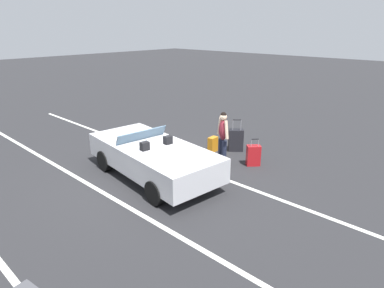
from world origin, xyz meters
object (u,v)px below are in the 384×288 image
suitcase_medium_bright (253,155)px  traveler_person (223,136)px  convertible_car (149,155)px  suitcase_small_carryon (213,144)px  suitcase_large_black (236,140)px

suitcase_medium_bright → traveler_person: traveler_person is taller
suitcase_medium_bright → convertible_car: bearing=98.1°
traveler_person → suitcase_medium_bright: bearing=159.9°
suitcase_medium_bright → suitcase_small_carryon: (1.62, -0.07, -0.06)m
suitcase_large_black → suitcase_medium_bright: suitcase_large_black is taller
suitcase_large_black → suitcase_medium_bright: bearing=-162.7°
suitcase_small_carryon → traveler_person: traveler_person is taller
convertible_car → suitcase_medium_bright: 3.11m
convertible_car → suitcase_large_black: size_ratio=3.91×
suitcase_large_black → suitcase_medium_bright: size_ratio=1.28×
convertible_car → traveler_person: 2.21m
convertible_car → traveler_person: bearing=-114.5°
convertible_car → suitcase_small_carryon: bearing=-86.9°
traveler_person → suitcase_small_carryon: bearing=-103.7°
convertible_car → suitcase_large_black: convertible_car is taller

